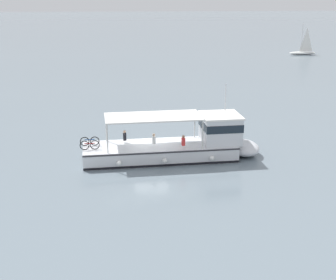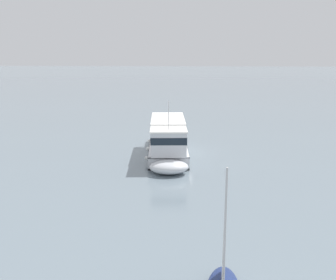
# 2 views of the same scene
# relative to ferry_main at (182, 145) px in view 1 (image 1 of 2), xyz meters

# --- Properties ---
(ground_plane) EXTENTS (400.00, 400.00, 0.00)m
(ground_plane) POSITION_rel_ferry_main_xyz_m (-0.85, -2.20, -1.02)
(ground_plane) COLOR slate
(ferry_main) EXTENTS (4.21, 12.99, 5.32)m
(ferry_main) POSITION_rel_ferry_main_xyz_m (0.00, 0.00, 0.00)
(ferry_main) COLOR silver
(ferry_main) RESTS_ON ground
(sailboat_near_starboard) EXTENTS (1.49, 4.82, 5.40)m
(sailboat_near_starboard) POSITION_rel_ferry_main_xyz_m (-52.91, 27.02, -0.47)
(sailboat_near_starboard) COLOR white
(sailboat_near_starboard) RESTS_ON ground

